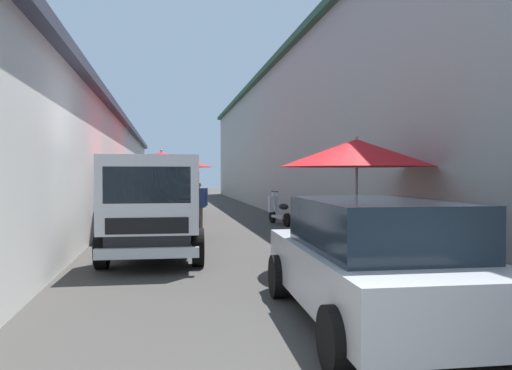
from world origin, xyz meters
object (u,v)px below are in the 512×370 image
at_px(vendor_in_shade, 198,203).
at_px(parked_scooter, 279,212).
at_px(fruit_stall_mid_lane, 358,164).
at_px(plastic_stool, 176,216).
at_px(vendor_by_crates, 181,199).
at_px(fruit_stall_far_right, 162,167).
at_px(fruit_stall_near_left, 167,176).
at_px(hatchback_car, 374,261).
at_px(delivery_truck, 153,209).
at_px(fruit_stall_near_right, 166,178).

height_order(vendor_in_shade, parked_scooter, vendor_in_shade).
distance_m(fruit_stall_mid_lane, plastic_stool, 9.00).
bearing_deg(parked_scooter, vendor_by_crates, 111.92).
bearing_deg(fruit_stall_far_right, parked_scooter, -55.20).
bearing_deg(fruit_stall_mid_lane, fruit_stall_near_left, 14.90).
height_order(hatchback_car, vendor_by_crates, vendor_by_crates).
height_order(fruit_stall_mid_lane, vendor_by_crates, fruit_stall_mid_lane).
relative_size(hatchback_car, delivery_truck, 0.80).
height_order(fruit_stall_mid_lane, plastic_stool, fruit_stall_mid_lane).
distance_m(fruit_stall_far_right, hatchback_car, 8.73).
distance_m(fruit_stall_near_left, delivery_truck, 10.91).
height_order(delivery_truck, parked_scooter, delivery_truck).
distance_m(fruit_stall_near_left, vendor_by_crates, 5.93).
height_order(fruit_stall_near_right, delivery_truck, fruit_stall_near_right).
height_order(delivery_truck, plastic_stool, delivery_truck).
bearing_deg(plastic_stool, parked_scooter, -94.48).
distance_m(fruit_stall_mid_lane, delivery_truck, 4.10).
xyz_separation_m(fruit_stall_near_right, hatchback_car, (-12.72, -2.37, -0.86)).
relative_size(fruit_stall_near_right, delivery_truck, 0.50).
relative_size(fruit_stall_near_left, fruit_stall_near_right, 1.13).
distance_m(fruit_stall_near_left, hatchback_car, 15.74).
height_order(fruit_stall_near_right, parked_scooter, fruit_stall_near_right).
bearing_deg(fruit_stall_far_right, hatchback_car, -163.23).
bearing_deg(hatchback_car, vendor_in_shade, 9.14).
distance_m(fruit_stall_far_right, delivery_truck, 3.74).
bearing_deg(vendor_by_crates, fruit_stall_far_right, 158.13).
relative_size(delivery_truck, parked_scooter, 2.97).
relative_size(fruit_stall_near_left, fruit_stall_mid_lane, 1.02).
bearing_deg(delivery_truck, fruit_stall_near_left, -1.58).
relative_size(fruit_stall_far_right, plastic_stool, 6.48).
bearing_deg(vendor_by_crates, plastic_stool, 4.03).
bearing_deg(vendor_in_shade, fruit_stall_far_right, 127.67).
relative_size(fruit_stall_near_left, fruit_stall_far_right, 1.00).
bearing_deg(fruit_stall_far_right, fruit_stall_near_right, -1.63).
bearing_deg(fruit_stall_near_left, vendor_by_crates, -176.26).
xyz_separation_m(fruit_stall_near_left, plastic_stool, (-4.25, -0.27, -1.31)).
relative_size(fruit_stall_near_right, parked_scooter, 1.48).
bearing_deg(fruit_stall_near_right, vendor_by_crates, -172.13).
distance_m(fruit_stall_mid_lane, fruit_stall_far_right, 6.35).
bearing_deg(vendor_in_shade, vendor_by_crates, 40.00).
xyz_separation_m(fruit_stall_mid_lane, hatchback_car, (-2.98, 1.01, -1.18)).
height_order(fruit_stall_mid_lane, fruit_stall_far_right, fruit_stall_mid_lane).
xyz_separation_m(parked_scooter, plastic_stool, (0.27, 3.50, -0.12)).
distance_m(delivery_truck, vendor_by_crates, 5.05).
bearing_deg(delivery_truck, parked_scooter, -32.60).
distance_m(hatchback_car, plastic_stool, 11.48).
bearing_deg(fruit_stall_mid_lane, delivery_truck, 65.37).
bearing_deg(vendor_by_crates, fruit_stall_near_left, 3.74).
relative_size(vendor_in_shade, parked_scooter, 0.92).
distance_m(fruit_stall_mid_lane, vendor_by_crates, 7.36).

